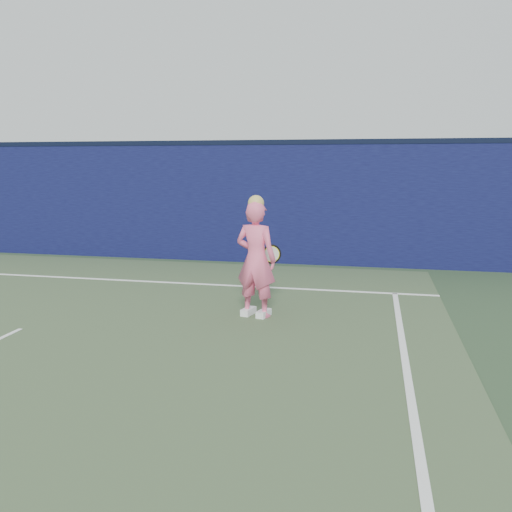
# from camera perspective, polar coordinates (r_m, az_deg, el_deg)

# --- Properties ---
(backstop_wall) EXTENTS (24.00, 0.40, 2.50)m
(backstop_wall) POSITION_cam_1_polar(r_m,az_deg,el_deg) (12.28, -8.84, 5.57)
(backstop_wall) COLOR #0B0C33
(backstop_wall) RESTS_ON ground
(wall_cap) EXTENTS (24.00, 0.42, 0.10)m
(wall_cap) POSITION_cam_1_polar(r_m,az_deg,el_deg) (12.26, -9.00, 11.64)
(wall_cap) COLOR black
(wall_cap) RESTS_ON backstop_wall
(player) EXTENTS (0.66, 0.52, 1.70)m
(player) POSITION_cam_1_polar(r_m,az_deg,el_deg) (7.48, 0.00, -0.32)
(player) COLOR #FF638E
(player) RESTS_ON ground
(racket) EXTENTS (0.54, 0.15, 0.29)m
(racket) POSITION_cam_1_polar(r_m,az_deg,el_deg) (7.92, 1.46, 0.15)
(racket) COLOR black
(racket) RESTS_ON ground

